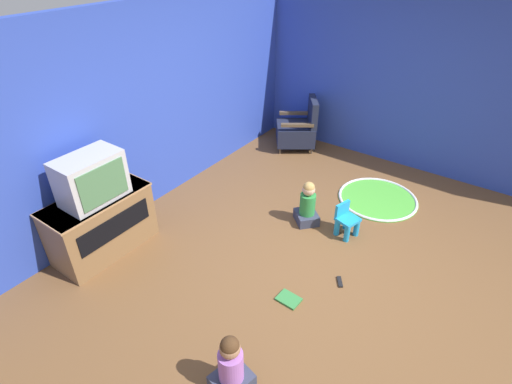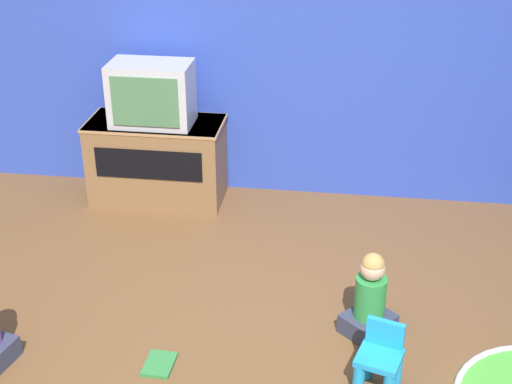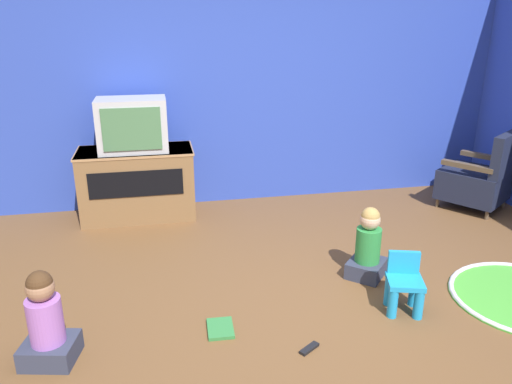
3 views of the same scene
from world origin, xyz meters
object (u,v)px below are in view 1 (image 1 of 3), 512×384
child_watching_left (231,367)px  tv_cabinet (101,223)px  child_watching_center (307,205)px  black_armchair (298,129)px  book (289,299)px  yellow_kid_chair (346,222)px  television (91,179)px  remote_control (340,282)px

child_watching_left → tv_cabinet: bearing=90.2°
tv_cabinet → child_watching_center: tv_cabinet is taller
tv_cabinet → child_watching_left: bearing=-102.2°
tv_cabinet → child_watching_center: size_ratio=1.95×
black_armchair → book: bearing=-6.4°
tv_cabinet → child_watching_left: (-0.49, -2.25, -0.11)m
yellow_kid_chair → child_watching_center: size_ratio=0.71×
child_watching_center → book: bearing=153.8°
tv_cabinet → book: size_ratio=4.86×
television → book: size_ratio=2.82×
television → child_watching_left: 2.37m
child_watching_left → remote_control: 1.60m
tv_cabinet → book: (0.56, -2.15, -0.36)m
tv_cabinet → yellow_kid_chair: tv_cabinet is taller
black_armchair → child_watching_center: black_armchair is taller
remote_control → book: bearing=114.4°
child_watching_center → book: size_ratio=2.49×
child_watching_center → television: bearing=90.1°
child_watching_left → child_watching_center: bearing=27.1°
black_armchair → child_watching_center: 2.10m
tv_cabinet → television: size_ratio=1.72×
television → remote_control: television is taller
remote_control → yellow_kid_chair: bearing=-12.7°
yellow_kid_chair → book: 1.31m
television → child_watching_center: size_ratio=1.13×
yellow_kid_chair → child_watching_center: child_watching_center is taller
black_armchair → book: (-2.99, -1.67, -0.32)m
television → book: 2.38m
remote_control → tv_cabinet: bearing=79.4°
child_watching_left → remote_control: size_ratio=4.06×
black_armchair → yellow_kid_chair: bearing=9.2°
black_armchair → child_watching_left: 4.41m
tv_cabinet → child_watching_center: (1.80, -1.65, -0.11)m
tv_cabinet → black_armchair: size_ratio=1.33×
black_armchair → child_watching_left: size_ratio=1.42×
tv_cabinet → television: (-0.00, -0.04, 0.60)m
black_armchair → yellow_kid_chair: 2.39m
yellow_kid_chair → remote_control: bearing=-142.0°
book → remote_control: bearing=-118.8°
television → book: television is taller
yellow_kid_chair → child_watching_center: bearing=112.7°
tv_cabinet → child_watching_left: size_ratio=1.89×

